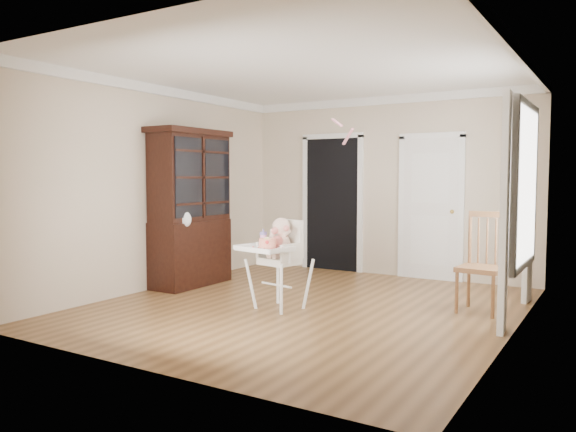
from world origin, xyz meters
The scene contains 16 objects.
floor centered at (0.00, 0.00, 0.00)m, with size 5.00×5.00×0.00m, color brown.
ceiling centered at (0.00, 0.00, 2.70)m, with size 5.00×5.00×0.00m, color white.
wall_back centered at (0.00, 2.50, 1.35)m, with size 4.50×4.50×0.00m, color beige.
wall_left centered at (-2.25, 0.00, 1.35)m, with size 5.00×5.00×0.00m, color beige.
wall_right centered at (2.25, 0.00, 1.35)m, with size 5.00×5.00×0.00m, color beige.
crown_molding centered at (0.00, 0.00, 2.64)m, with size 4.50×5.00×0.12m, color white, non-canonical shape.
doorway centered at (-0.90, 2.48, 1.11)m, with size 1.06×0.05×2.22m.
closet_door centered at (0.70, 2.48, 1.02)m, with size 0.96×0.09×2.13m.
window_right centered at (2.18, 0.80, 1.29)m, with size 0.13×1.84×2.30m.
high_chair centered at (-0.20, -0.24, 0.63)m, with size 0.71×0.83×1.03m.
baby centered at (-0.19, -0.22, 0.79)m, with size 0.30×0.26×0.48m.
cake centered at (-0.21, -0.47, 0.77)m, with size 0.24×0.24×0.11m.
sippy_cup centered at (-0.39, -0.28, 0.80)m, with size 0.08×0.08×0.20m.
china_cabinet centered at (-1.99, 0.32, 1.07)m, with size 0.56×1.27×2.14m.
dining_chair centered at (1.79, 0.79, 0.52)m, with size 0.49×0.49×1.11m.
streamer centered at (-0.04, 0.89, 2.18)m, with size 0.03×0.50×0.02m, color pink, non-canonical shape.
Camera 1 is at (3.12, -5.56, 1.49)m, focal length 35.00 mm.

